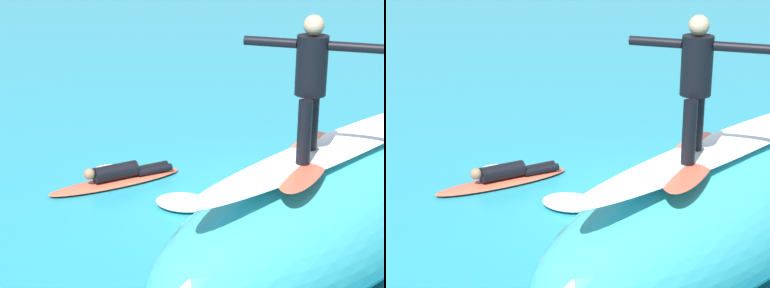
% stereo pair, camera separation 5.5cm
% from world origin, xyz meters
% --- Properties ---
extents(ground_plane, '(120.00, 120.00, 0.00)m').
position_xyz_m(ground_plane, '(0.00, 0.00, 0.00)').
color(ground_plane, teal).
extents(wave_crest, '(6.39, 3.62, 1.79)m').
position_xyz_m(wave_crest, '(0.28, 2.30, 0.89)').
color(wave_crest, teal).
rests_on(wave_crest, ground_plane).
extents(wave_foam_lip, '(5.15, 2.10, 0.08)m').
position_xyz_m(wave_foam_lip, '(0.28, 2.30, 1.83)').
color(wave_foam_lip, white).
rests_on(wave_foam_lip, wave_crest).
extents(surfboard_riding, '(1.90, 1.77, 0.08)m').
position_xyz_m(surfboard_riding, '(0.91, 2.48, 1.82)').
color(surfboard_riding, '#E0563D').
rests_on(surfboard_riding, wave_crest).
extents(surfer_riding, '(1.08, 1.20, 1.60)m').
position_xyz_m(surfer_riding, '(0.91, 2.48, 2.79)').
color(surfer_riding, black).
rests_on(surfer_riding, surfboard_riding).
extents(surfboard_paddling, '(2.39, 0.51, 0.09)m').
position_xyz_m(surfboard_paddling, '(1.40, -1.92, 0.05)').
color(surfboard_paddling, '#E0563D').
rests_on(surfboard_paddling, ground_plane).
extents(surfer_paddling, '(1.59, 0.28, 0.29)m').
position_xyz_m(surfer_paddling, '(1.28, -1.92, 0.21)').
color(surfer_paddling, black).
rests_on(surfer_paddling, surfboard_paddling).
extents(foam_patch_mid, '(0.83, 0.90, 0.11)m').
position_xyz_m(foam_patch_mid, '(1.30, -2.33, 0.06)').
color(foam_patch_mid, white).
rests_on(foam_patch_mid, ground_plane).
extents(foam_patch_far, '(1.12, 1.14, 0.14)m').
position_xyz_m(foam_patch_far, '(0.83, -0.56, 0.07)').
color(foam_patch_far, white).
rests_on(foam_patch_far, ground_plane).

